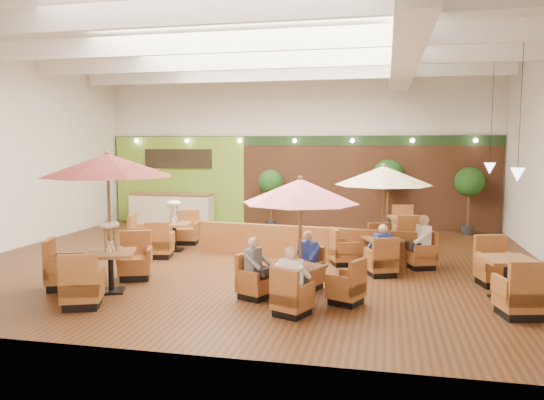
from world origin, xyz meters
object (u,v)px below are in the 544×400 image
(topiary_0, at_px, (271,184))
(diner_3, at_px, (382,244))
(booth_divider, at_px, (310,243))
(table_4, at_px, (506,280))
(table_3, at_px, (166,234))
(topiary_2, at_px, (469,184))
(service_counter, at_px, (172,209))
(table_0, at_px, (105,192))
(table_2, at_px, (383,197))
(diner_0, at_px, (292,273))
(diner_4, at_px, (421,237))
(diner_1, at_px, (307,253))
(topiary_1, at_px, (388,178))
(table_5, at_px, (405,231))
(diner_2, at_px, (255,261))
(table_1, at_px, (300,215))

(topiary_0, xyz_separation_m, diner_3, (3.86, -6.20, -0.80))
(booth_divider, height_order, table_4, table_4)
(table_3, bearing_deg, topiary_2, 17.07)
(service_counter, height_order, table_0, table_0)
(table_2, xyz_separation_m, diner_0, (-1.47, -4.02, -0.95))
(service_counter, height_order, diner_4, diner_4)
(table_3, xyz_separation_m, topiary_0, (2.01, 4.48, 1.08))
(booth_divider, height_order, topiary_0, topiary_0)
(topiary_0, xyz_separation_m, diner_1, (2.39, -7.61, -0.80))
(table_4, height_order, topiary_1, topiary_1)
(service_counter, relative_size, table_3, 1.12)
(service_counter, bearing_deg, topiary_0, 3.15)
(table_5, relative_size, diner_2, 3.90)
(diner_3, bearing_deg, booth_divider, 117.49)
(table_1, bearing_deg, table_5, 95.61)
(booth_divider, bearing_deg, diner_3, -30.47)
(table_4, distance_m, diner_2, 4.73)
(table_2, bearing_deg, diner_1, -143.75)
(table_1, relative_size, table_3, 0.91)
(diner_3, bearing_deg, table_0, 179.13)
(diner_3, bearing_deg, table_3, 138.12)
(service_counter, xyz_separation_m, diner_4, (8.39, -5.10, 0.18))
(service_counter, relative_size, booth_divider, 0.49)
(diner_2, bearing_deg, diner_3, 150.11)
(table_0, bearing_deg, table_3, 77.05)
(table_0, relative_size, table_4, 1.02)
(table_0, distance_m, diner_1, 4.16)
(table_1, height_order, diner_4, table_1)
(booth_divider, relative_size, table_1, 2.49)
(table_1, bearing_deg, topiary_2, 87.80)
(table_5, height_order, diner_2, diner_2)
(booth_divider, height_order, diner_4, diner_4)
(table_4, distance_m, diner_3, 2.71)
(table_1, height_order, table_5, table_1)
(service_counter, distance_m, topiary_1, 7.73)
(topiary_2, bearing_deg, table_2, -117.05)
(table_1, height_order, table_3, table_1)
(table_1, bearing_deg, diner_3, 81.02)
(topiary_2, xyz_separation_m, diner_0, (-4.18, -9.32, -0.89))
(diner_4, bearing_deg, diner_1, 117.02)
(table_5, bearing_deg, table_2, -111.94)
(table_5, height_order, diner_0, diner_0)
(table_1, height_order, table_2, table_2)
(table_5, relative_size, topiary_0, 1.36)
(table_3, distance_m, diner_2, 5.34)
(diner_3, bearing_deg, diner_1, -161.81)
(table_0, relative_size, diner_3, 4.09)
(topiary_2, relative_size, diner_3, 3.07)
(table_2, height_order, diner_3, table_2)
(booth_divider, relative_size, table_3, 2.27)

